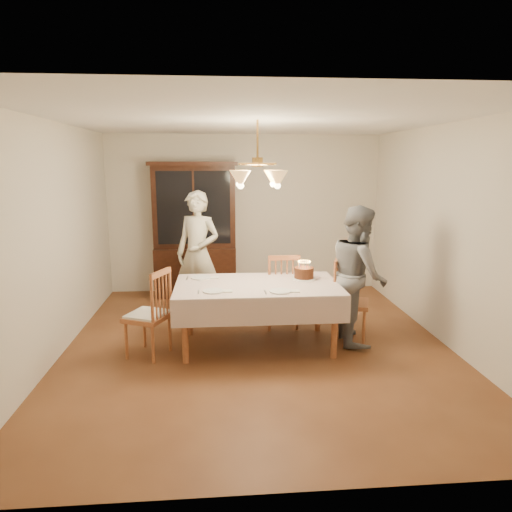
{
  "coord_description": "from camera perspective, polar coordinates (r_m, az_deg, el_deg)",
  "views": [
    {
      "loc": [
        -0.44,
        -5.11,
        2.14
      ],
      "look_at": [
        0.0,
        0.2,
        1.05
      ],
      "focal_mm": 32.0,
      "sensor_mm": 36.0,
      "label": 1
    }
  ],
  "objects": [
    {
      "name": "ground",
      "position": [
        5.56,
        0.17,
        -11.08
      ],
      "size": [
        5.0,
        5.0,
        0.0
      ],
      "primitive_type": "plane",
      "color": "#593019",
      "rests_on": "ground"
    },
    {
      "name": "room_shell",
      "position": [
        5.16,
        0.18,
        5.34
      ],
      "size": [
        5.0,
        5.0,
        5.0
      ],
      "color": "white",
      "rests_on": "ground"
    },
    {
      "name": "dining_table",
      "position": [
        5.33,
        0.18,
        -4.29
      ],
      "size": [
        1.9,
        1.1,
        0.76
      ],
      "color": "brown",
      "rests_on": "ground"
    },
    {
      "name": "china_hutch",
      "position": [
        7.46,
        -7.63,
        2.98
      ],
      "size": [
        1.38,
        0.54,
        2.16
      ],
      "color": "black",
      "rests_on": "ground"
    },
    {
      "name": "chair_far_side",
      "position": [
        6.04,
        3.22,
        -4.78
      ],
      "size": [
        0.45,
        0.43,
        1.0
      ],
      "color": "brown",
      "rests_on": "ground"
    },
    {
      "name": "chair_left_end",
      "position": [
        5.28,
        -13.32,
        -7.4
      ],
      "size": [
        0.56,
        0.57,
        1.0
      ],
      "color": "brown",
      "rests_on": "ground"
    },
    {
      "name": "chair_right_end",
      "position": [
        5.75,
        11.62,
        -5.87
      ],
      "size": [
        0.54,
        0.55,
        1.0
      ],
      "color": "brown",
      "rests_on": "ground"
    },
    {
      "name": "elderly_woman",
      "position": [
        6.45,
        -7.27,
        0.25
      ],
      "size": [
        0.77,
        0.67,
        1.77
      ],
      "primitive_type": "imported",
      "rotation": [
        0.0,
        0.0,
        -0.46
      ],
      "color": "beige",
      "rests_on": "ground"
    },
    {
      "name": "adult_in_grey",
      "position": [
        5.6,
        12.66,
        -2.28
      ],
      "size": [
        0.67,
        0.84,
        1.66
      ],
      "primitive_type": "imported",
      "rotation": [
        0.0,
        0.0,
        1.52
      ],
      "color": "slate",
      "rests_on": "ground"
    },
    {
      "name": "birthday_cake",
      "position": [
        5.56,
        6.02,
        -2.18
      ],
      "size": [
        0.3,
        0.3,
        0.22
      ],
      "color": "white",
      "rests_on": "dining_table"
    },
    {
      "name": "place_setting_near_left",
      "position": [
        5.02,
        -5.2,
        -4.38
      ],
      "size": [
        0.38,
        0.23,
        0.02
      ],
      "color": "white",
      "rests_on": "dining_table"
    },
    {
      "name": "place_setting_near_right",
      "position": [
        5.0,
        3.2,
        -4.41
      ],
      "size": [
        0.38,
        0.24,
        0.02
      ],
      "color": "white",
      "rests_on": "dining_table"
    },
    {
      "name": "place_setting_far_left",
      "position": [
        5.62,
        -6.76,
        -2.69
      ],
      "size": [
        0.39,
        0.24,
        0.02
      ],
      "color": "white",
      "rests_on": "dining_table"
    },
    {
      "name": "chandelier",
      "position": [
        5.13,
        0.19,
        9.74
      ],
      "size": [
        0.62,
        0.62,
        0.73
      ],
      "color": "#BF8C3F",
      "rests_on": "ground"
    }
  ]
}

